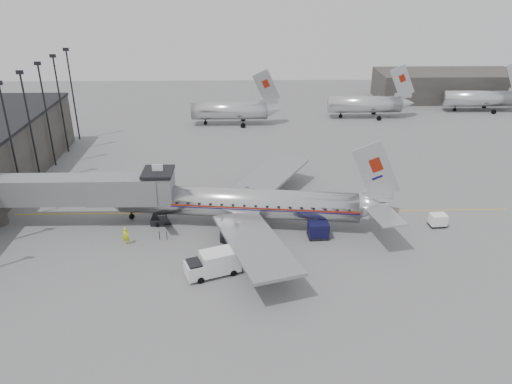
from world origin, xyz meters
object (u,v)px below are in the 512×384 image
baggage_cart_navy (318,230)px  service_van (213,263)px  airliner (244,203)px  ramp_worker (126,236)px  baggage_cart_white (438,220)px

baggage_cart_navy → service_van: bearing=-151.5°
airliner → ramp_worker: 13.46m
service_van → baggage_cart_navy: size_ratio=2.35×
service_van → baggage_cart_navy: bearing=10.8°
baggage_cart_white → ramp_worker: bearing=-179.0°
service_van → airliner: bearing=52.4°
baggage_cart_white → ramp_worker: (-34.87, -3.25, 0.19)m
baggage_cart_navy → ramp_worker: 20.81m
ramp_worker → service_van: bearing=-47.8°
airliner → baggage_cart_navy: 8.91m
baggage_cart_navy → baggage_cart_white: 14.27m
baggage_cart_navy → baggage_cart_white: size_ratio=1.21×
airliner → baggage_cart_navy: airliner is taller
baggage_cart_navy → baggage_cart_white: bearing=6.0°
airliner → service_van: 10.69m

